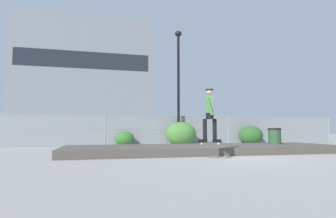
{
  "coord_description": "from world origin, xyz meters",
  "views": [
    {
      "loc": [
        -4.28,
        -8.62,
        0.92
      ],
      "look_at": [
        -1.46,
        2.83,
        1.83
      ],
      "focal_mm": 29.66,
      "sensor_mm": 36.0,
      "label": 1
    }
  ],
  "objects_px": {
    "street_lamp": "(178,74)",
    "shrub_center": "(181,134)",
    "shrub_left": "(125,139)",
    "trash_bin": "(275,139)",
    "skateboard": "(210,143)",
    "skater": "(210,111)",
    "parked_car_near": "(116,132)",
    "parked_car_mid": "(204,132)",
    "shrub_right": "(251,135)"
  },
  "relations": [
    {
      "from": "parked_car_near",
      "to": "parked_car_mid",
      "type": "height_order",
      "value": "same"
    },
    {
      "from": "parked_car_near",
      "to": "shrub_right",
      "type": "distance_m",
      "value": 9.05
    },
    {
      "from": "parked_car_mid",
      "to": "trash_bin",
      "type": "distance_m",
      "value": 8.33
    },
    {
      "from": "shrub_center",
      "to": "trash_bin",
      "type": "distance_m",
      "value": 5.66
    },
    {
      "from": "shrub_center",
      "to": "shrub_right",
      "type": "xyz_separation_m",
      "value": [
        4.8,
        0.24,
        -0.1
      ]
    },
    {
      "from": "skateboard",
      "to": "trash_bin",
      "type": "height_order",
      "value": "trash_bin"
    },
    {
      "from": "skateboard",
      "to": "trash_bin",
      "type": "bearing_deg",
      "value": 34.29
    },
    {
      "from": "street_lamp",
      "to": "skateboard",
      "type": "bearing_deg",
      "value": -99.12
    },
    {
      "from": "parked_car_near",
      "to": "shrub_left",
      "type": "distance_m",
      "value": 3.14
    },
    {
      "from": "trash_bin",
      "to": "parked_car_near",
      "type": "bearing_deg",
      "value": 129.51
    },
    {
      "from": "shrub_center",
      "to": "shrub_right",
      "type": "height_order",
      "value": "shrub_center"
    },
    {
      "from": "skateboard",
      "to": "parked_car_near",
      "type": "distance_m",
      "value": 11.45
    },
    {
      "from": "shrub_left",
      "to": "street_lamp",
      "type": "bearing_deg",
      "value": 1.23
    },
    {
      "from": "parked_car_mid",
      "to": "shrub_right",
      "type": "distance_m",
      "value": 3.89
    },
    {
      "from": "skater",
      "to": "shrub_center",
      "type": "xyz_separation_m",
      "value": [
        1.34,
        7.75,
        -0.81
      ]
    },
    {
      "from": "skateboard",
      "to": "parked_car_mid",
      "type": "distance_m",
      "value": 12.1
    },
    {
      "from": "street_lamp",
      "to": "parked_car_near",
      "type": "xyz_separation_m",
      "value": [
        -3.63,
        3.02,
        -3.61
      ]
    },
    {
      "from": "skater",
      "to": "shrub_left",
      "type": "bearing_deg",
      "value": 103.64
    },
    {
      "from": "parked_car_mid",
      "to": "street_lamp",
      "type": "bearing_deg",
      "value": -132.33
    },
    {
      "from": "shrub_right",
      "to": "trash_bin",
      "type": "relative_size",
      "value": 1.54
    },
    {
      "from": "parked_car_mid",
      "to": "shrub_right",
      "type": "xyz_separation_m",
      "value": [
        1.95,
        -3.35,
        -0.23
      ]
    },
    {
      "from": "street_lamp",
      "to": "shrub_right",
      "type": "bearing_deg",
      "value": -2.26
    },
    {
      "from": "street_lamp",
      "to": "trash_bin",
      "type": "relative_size",
      "value": 6.99
    },
    {
      "from": "skater",
      "to": "shrub_right",
      "type": "xyz_separation_m",
      "value": [
        6.14,
        7.99,
        -0.91
      ]
    },
    {
      "from": "parked_car_near",
      "to": "parked_car_mid",
      "type": "distance_m",
      "value": 6.51
    },
    {
      "from": "street_lamp",
      "to": "trash_bin",
      "type": "distance_m",
      "value": 7.2
    },
    {
      "from": "shrub_left",
      "to": "trash_bin",
      "type": "bearing_deg",
      "value": -38.5
    },
    {
      "from": "shrub_center",
      "to": "street_lamp",
      "type": "bearing_deg",
      "value": 93.33
    },
    {
      "from": "street_lamp",
      "to": "parked_car_near",
      "type": "distance_m",
      "value": 5.94
    },
    {
      "from": "shrub_left",
      "to": "trash_bin",
      "type": "height_order",
      "value": "trash_bin"
    },
    {
      "from": "street_lamp",
      "to": "parked_car_mid",
      "type": "bearing_deg",
      "value": 47.67
    },
    {
      "from": "skater",
      "to": "parked_car_near",
      "type": "xyz_separation_m",
      "value": [
        -2.32,
        11.2,
        -0.68
      ]
    },
    {
      "from": "skateboard",
      "to": "skater",
      "type": "bearing_deg",
      "value": 153.43
    },
    {
      "from": "skater",
      "to": "trash_bin",
      "type": "height_order",
      "value": "skater"
    },
    {
      "from": "shrub_left",
      "to": "skateboard",
      "type": "bearing_deg",
      "value": -76.36
    },
    {
      "from": "skateboard",
      "to": "shrub_right",
      "type": "xyz_separation_m",
      "value": [
        6.14,
        7.99,
        0.07
      ]
    },
    {
      "from": "shrub_left",
      "to": "shrub_right",
      "type": "height_order",
      "value": "shrub_right"
    },
    {
      "from": "shrub_right",
      "to": "parked_car_mid",
      "type": "bearing_deg",
      "value": 120.15
    },
    {
      "from": "skateboard",
      "to": "shrub_left",
      "type": "distance_m",
      "value": 8.35
    },
    {
      "from": "shrub_right",
      "to": "skateboard",
      "type": "bearing_deg",
      "value": -127.55
    },
    {
      "from": "skateboard",
      "to": "trash_bin",
      "type": "distance_m",
      "value": 5.36
    },
    {
      "from": "skater",
      "to": "shrub_left",
      "type": "relative_size",
      "value": 1.54
    },
    {
      "from": "skateboard",
      "to": "skater",
      "type": "xyz_separation_m",
      "value": [
        -0.0,
        0.0,
        0.99
      ]
    },
    {
      "from": "parked_car_near",
      "to": "shrub_right",
      "type": "height_order",
      "value": "parked_car_near"
    },
    {
      "from": "parked_car_near",
      "to": "trash_bin",
      "type": "xyz_separation_m",
      "value": [
        6.75,
        -8.18,
        -0.32
      ]
    },
    {
      "from": "trash_bin",
      "to": "skateboard",
      "type": "bearing_deg",
      "value": -145.71
    },
    {
      "from": "street_lamp",
      "to": "shrub_center",
      "type": "height_order",
      "value": "street_lamp"
    },
    {
      "from": "skater",
      "to": "parked_car_mid",
      "type": "relative_size",
      "value": 0.39
    },
    {
      "from": "shrub_center",
      "to": "skateboard",
      "type": "bearing_deg",
      "value": -99.79
    },
    {
      "from": "trash_bin",
      "to": "street_lamp",
      "type": "bearing_deg",
      "value": 121.14
    }
  ]
}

